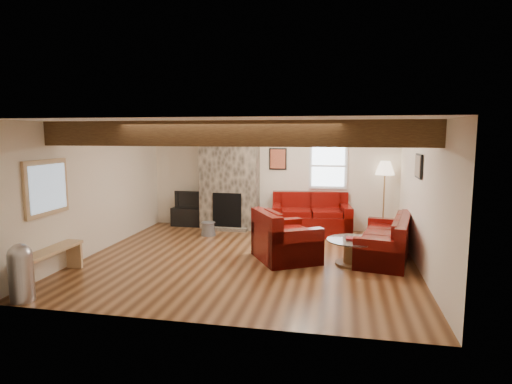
# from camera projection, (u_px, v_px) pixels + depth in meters

# --- Properties ---
(room) EXTENTS (8.00, 8.00, 8.00)m
(room) POSITION_uv_depth(u_px,v_px,m) (248.00, 192.00, 7.74)
(room) COLOR #4E2B14
(room) RESTS_ON ground
(floor) EXTENTS (6.00, 6.00, 0.00)m
(floor) POSITION_uv_depth(u_px,v_px,m) (248.00, 259.00, 7.92)
(floor) COLOR #4E2B14
(floor) RESTS_ON ground
(oak_beam) EXTENTS (6.00, 0.36, 0.38)m
(oak_beam) POSITION_uv_depth(u_px,v_px,m) (229.00, 134.00, 6.39)
(oak_beam) COLOR #311C0E
(oak_beam) RESTS_ON room
(chimney_breast) EXTENTS (1.40, 0.67, 2.50)m
(chimney_breast) POSITION_uv_depth(u_px,v_px,m) (230.00, 179.00, 10.36)
(chimney_breast) COLOR #38322B
(chimney_breast) RESTS_ON floor
(back_window) EXTENTS (0.90, 0.08, 1.10)m
(back_window) POSITION_uv_depth(u_px,v_px,m) (328.00, 166.00, 10.07)
(back_window) COLOR silver
(back_window) RESTS_ON room
(hatch_window) EXTENTS (0.08, 1.00, 0.90)m
(hatch_window) POSITION_uv_depth(u_px,v_px,m) (47.00, 188.00, 6.84)
(hatch_window) COLOR tan
(hatch_window) RESTS_ON room
(ceiling_dome) EXTENTS (0.40, 0.40, 0.18)m
(ceiling_dome) POSITION_uv_depth(u_px,v_px,m) (303.00, 127.00, 8.28)
(ceiling_dome) COLOR white
(ceiling_dome) RESTS_ON room
(artwork_back) EXTENTS (0.42, 0.06, 0.52)m
(artwork_back) POSITION_uv_depth(u_px,v_px,m) (278.00, 159.00, 10.29)
(artwork_back) COLOR black
(artwork_back) RESTS_ON room
(artwork_right) EXTENTS (0.06, 0.55, 0.42)m
(artwork_right) POSITION_uv_depth(u_px,v_px,m) (418.00, 166.00, 7.39)
(artwork_right) COLOR black
(artwork_right) RESTS_ON room
(sofa_three) EXTENTS (1.21, 2.14, 0.78)m
(sofa_three) POSITION_uv_depth(u_px,v_px,m) (384.00, 237.00, 7.97)
(sofa_three) COLOR #4C0605
(sofa_three) RESTS_ON floor
(loveseat) EXTENTS (1.89, 1.25, 0.94)m
(loveseat) POSITION_uv_depth(u_px,v_px,m) (311.00, 214.00, 9.82)
(loveseat) COLOR #4C0605
(loveseat) RESTS_ON floor
(armchair_red) EXTENTS (1.42, 1.47, 0.91)m
(armchair_red) POSITION_uv_depth(u_px,v_px,m) (286.00, 235.00, 7.84)
(armchair_red) COLOR #4C0605
(armchair_red) RESTS_ON floor
(coffee_table) EXTENTS (0.93, 0.93, 0.49)m
(coffee_table) POSITION_uv_depth(u_px,v_px,m) (353.00, 252.00, 7.56)
(coffee_table) COLOR #4A2B17
(coffee_table) RESTS_ON floor
(tv_cabinet) EXTENTS (0.92, 0.37, 0.46)m
(tv_cabinet) POSITION_uv_depth(u_px,v_px,m) (190.00, 217.00, 10.74)
(tv_cabinet) COLOR black
(tv_cabinet) RESTS_ON floor
(television) EXTENTS (0.75, 0.10, 0.43)m
(television) POSITION_uv_depth(u_px,v_px,m) (190.00, 199.00, 10.68)
(television) COLOR black
(television) RESTS_ON tv_cabinet
(floor_lamp) EXTENTS (0.43, 0.43, 1.68)m
(floor_lamp) POSITION_uv_depth(u_px,v_px,m) (385.00, 172.00, 9.68)
(floor_lamp) COLOR #A77B45
(floor_lamp) RESTS_ON floor
(pine_bench) EXTENTS (0.30, 1.30, 0.49)m
(pine_bench) POSITION_uv_depth(u_px,v_px,m) (52.00, 264.00, 6.80)
(pine_bench) COLOR tan
(pine_bench) RESTS_ON floor
(pedal_bin) EXTENTS (0.35, 0.35, 0.82)m
(pedal_bin) POSITION_uv_depth(u_px,v_px,m) (21.00, 272.00, 5.90)
(pedal_bin) COLOR #B5B4BA
(pedal_bin) RESTS_ON floor
(coal_bucket) EXTENTS (0.34, 0.34, 0.32)m
(coal_bucket) POSITION_uv_depth(u_px,v_px,m) (208.00, 229.00, 9.73)
(coal_bucket) COLOR slate
(coal_bucket) RESTS_ON floor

